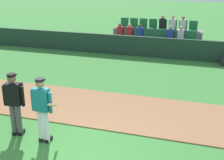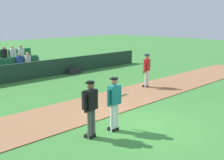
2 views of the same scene
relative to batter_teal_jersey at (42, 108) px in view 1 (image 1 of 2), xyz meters
name	(u,v)px [view 1 (image 1 of 2)]	position (x,y,z in m)	size (l,w,h in m)	color
ground_plane	(75,157)	(1.06, -0.44, -0.97)	(80.00, 80.00, 0.00)	#387A33
infield_dirt_path	(111,109)	(1.06, 2.39, -0.95)	(28.00, 2.73, 0.03)	#936642
dugout_fence	(151,47)	(1.06, 9.11, -0.45)	(20.00, 0.16, 1.03)	#1E3828
stadium_bleachers	(156,41)	(1.07, 10.56, -0.45)	(5.00, 2.10, 1.90)	slate
batter_teal_jersey	(42,108)	(0.00, 0.00, 0.00)	(0.68, 0.78, 1.76)	white
umpire_home_plate	(14,101)	(-0.89, 0.12, 0.03)	(0.58, 0.36, 1.76)	#4C4C4C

